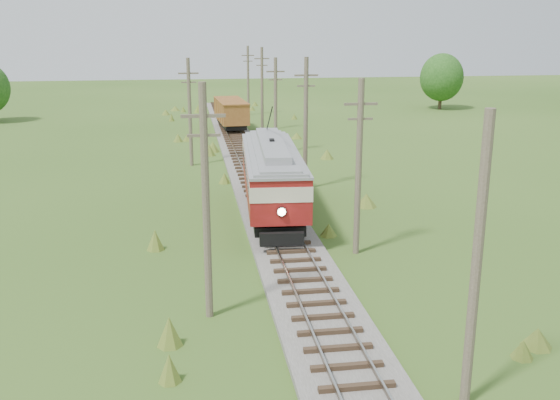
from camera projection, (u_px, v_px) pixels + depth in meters
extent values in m
cube|color=#605B54|center=(255.00, 179.00, 45.82)|extent=(3.60, 96.00, 0.25)
cube|color=#726659|center=(245.00, 174.00, 45.62)|extent=(0.08, 96.00, 0.17)
cube|color=#726659|center=(264.00, 174.00, 45.82)|extent=(0.08, 96.00, 0.17)
cube|color=#2D2116|center=(255.00, 176.00, 45.76)|extent=(2.40, 96.00, 0.16)
cube|color=black|center=(272.00, 200.00, 36.61)|extent=(3.37, 12.10, 0.49)
cube|color=maroon|center=(272.00, 183.00, 36.33)|extent=(3.89, 13.17, 1.19)
cube|color=beige|center=(272.00, 166.00, 36.07)|extent=(3.92, 13.24, 0.76)
cube|color=black|center=(272.00, 166.00, 36.07)|extent=(3.91, 12.66, 0.60)
cube|color=maroon|center=(272.00, 157.00, 35.92)|extent=(3.89, 13.17, 0.32)
cube|color=gray|center=(272.00, 151.00, 35.83)|extent=(3.96, 13.31, 0.41)
cube|color=gray|center=(272.00, 145.00, 35.73)|extent=(2.01, 9.82, 0.43)
sphere|color=#FFF2BF|center=(282.00, 212.00, 29.96)|extent=(0.39, 0.39, 0.39)
cylinder|color=black|center=(270.00, 119.00, 37.28)|extent=(0.40, 5.04, 2.09)
cylinder|color=black|center=(263.00, 227.00, 31.84)|extent=(0.19, 0.87, 0.87)
cylinder|color=black|center=(295.00, 227.00, 31.97)|extent=(0.19, 0.87, 0.87)
cylinder|color=black|center=(255.00, 182.00, 41.29)|extent=(0.19, 0.87, 0.87)
cylinder|color=black|center=(279.00, 181.00, 41.42)|extent=(0.19, 0.87, 0.87)
cube|color=black|center=(231.00, 123.00, 67.44)|extent=(2.68, 7.67, 0.52)
cube|color=brown|center=(231.00, 111.00, 67.09)|extent=(3.28, 8.54, 2.09)
cube|color=brown|center=(231.00, 101.00, 66.80)|extent=(3.34, 8.71, 0.13)
cylinder|color=black|center=(227.00, 126.00, 64.90)|extent=(0.18, 0.84, 0.84)
cylinder|color=black|center=(242.00, 126.00, 65.22)|extent=(0.18, 0.84, 0.84)
cylinder|color=black|center=(221.00, 119.00, 69.63)|extent=(0.18, 0.84, 0.84)
cylinder|color=black|center=(235.00, 119.00, 69.95)|extent=(0.18, 0.84, 0.84)
cone|color=gray|center=(261.00, 133.00, 63.12)|extent=(3.05, 3.05, 1.15)
cone|color=gray|center=(270.00, 137.00, 62.38)|extent=(1.72, 1.72, 0.67)
cylinder|color=brown|center=(476.00, 265.00, 17.48)|extent=(0.30, 0.30, 8.80)
cylinder|color=brown|center=(359.00, 169.00, 29.93)|extent=(0.30, 0.30, 8.60)
cube|color=brown|center=(361.00, 104.00, 29.10)|extent=(1.60, 0.12, 0.12)
cube|color=brown|center=(360.00, 119.00, 29.29)|extent=(1.20, 0.10, 0.10)
cylinder|color=brown|center=(306.00, 125.00, 42.25)|extent=(0.30, 0.30, 9.00)
cube|color=brown|center=(306.00, 75.00, 41.37)|extent=(1.60, 0.12, 0.12)
cube|color=brown|center=(306.00, 86.00, 41.56)|extent=(1.20, 0.10, 0.10)
cylinder|color=brown|center=(276.00, 106.00, 54.69)|extent=(0.30, 0.30, 8.40)
cube|color=brown|center=(276.00, 72.00, 53.90)|extent=(1.60, 0.12, 0.12)
cube|color=brown|center=(276.00, 80.00, 54.08)|extent=(1.20, 0.10, 0.10)
cylinder|color=brown|center=(262.00, 89.00, 67.08)|extent=(0.30, 0.30, 8.90)
cube|color=brown|center=(262.00, 59.00, 66.21)|extent=(1.60, 0.12, 0.12)
cube|color=brown|center=(262.00, 65.00, 66.40)|extent=(1.20, 0.10, 0.10)
cylinder|color=brown|center=(248.00, 81.00, 79.47)|extent=(0.30, 0.30, 8.70)
cube|color=brown|center=(248.00, 55.00, 78.63)|extent=(1.60, 0.12, 0.12)
cube|color=brown|center=(248.00, 61.00, 78.81)|extent=(1.20, 0.10, 0.10)
cylinder|color=brown|center=(206.00, 205.00, 23.08)|extent=(0.30, 0.30, 9.00)
cube|color=brown|center=(203.00, 116.00, 22.20)|extent=(1.60, 0.12, 0.12)
cube|color=brown|center=(204.00, 135.00, 22.39)|extent=(1.20, 0.10, 0.10)
cylinder|color=brown|center=(190.00, 113.00, 49.78)|extent=(0.30, 0.30, 8.60)
cube|color=brown|center=(188.00, 73.00, 48.95)|extent=(1.60, 0.12, 0.12)
cube|color=brown|center=(189.00, 82.00, 49.14)|extent=(1.20, 0.10, 0.10)
cylinder|color=#38281C|center=(440.00, 100.00, 86.04)|extent=(0.50, 0.50, 2.52)
ellipsoid|color=#1A4514|center=(442.00, 77.00, 85.22)|extent=(5.88, 5.88, 6.47)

